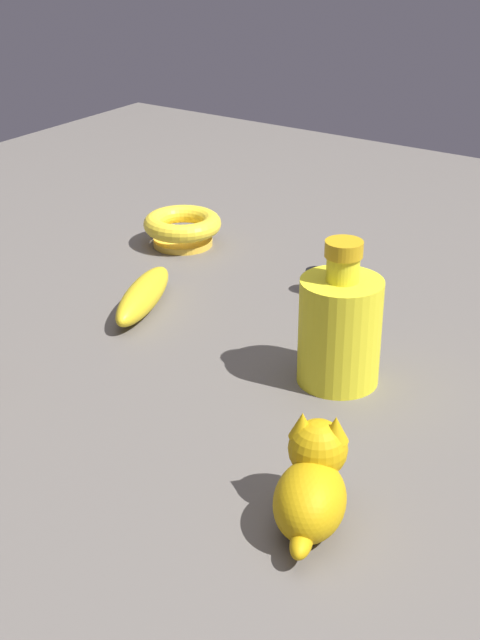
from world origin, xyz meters
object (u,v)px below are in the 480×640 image
object	(u,v)px
bowl	(182,227)
cat_figurine	(312,483)
bottle_short	(340,327)
nail_polish_jar	(316,281)
banana	(143,295)

from	to	relation	value
bowl	cat_figurine	xyz separation A→B (m)	(0.53, -0.50, 0.01)
bottle_short	cat_figurine	size ratio (longest dim) A/B	1.37
bowl	cat_figurine	world-z (taller)	cat_figurine
bottle_short	cat_figurine	xyz separation A→B (m)	(0.11, -0.25, -0.03)
nail_polish_jar	bottle_short	bearing A→B (deg)	-54.27
bowl	bottle_short	bearing A→B (deg)	-30.64
bowl	cat_figurine	distance (m)	0.72
banana	bowl	world-z (taller)	bowl
bottle_short	banana	distance (m)	0.32
banana	cat_figurine	distance (m)	0.50
bottle_short	bowl	xyz separation A→B (m)	(-0.42, 0.25, -0.04)
banana	nail_polish_jar	xyz separation A→B (m)	(0.17, 0.18, -0.00)
bowl	nail_polish_jar	world-z (taller)	bowl
bowl	cat_figurine	bearing A→B (deg)	-43.24
bowl	nail_polish_jar	distance (m)	0.27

